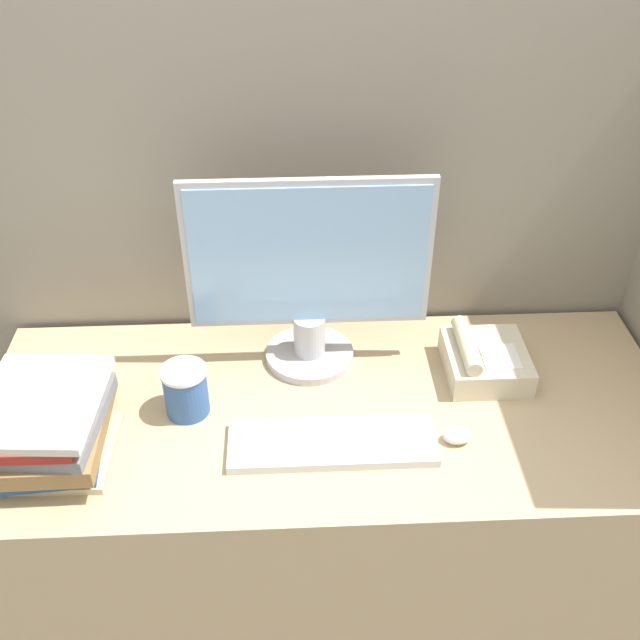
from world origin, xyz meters
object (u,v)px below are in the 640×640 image
desk_telephone (484,360)px  monitor (309,279)px  book_stack (47,426)px  coffee_cup (186,391)px  mouse (457,436)px  keyboard (330,443)px

desk_telephone → monitor: bearing=169.3°
book_stack → desk_telephone: size_ratio=1.50×
coffee_cup → desk_telephone: 0.68m
mouse → book_stack: book_stack is taller
monitor → book_stack: (-0.53, -0.29, -0.15)m
keyboard → coffee_cup: size_ratio=3.69×
keyboard → desk_telephone: desk_telephone is taller
mouse → book_stack: (-0.83, 0.00, 0.06)m
monitor → mouse: (0.30, -0.29, -0.21)m
mouse → keyboard: bearing=-179.3°
monitor → desk_telephone: monitor is taller
keyboard → book_stack: size_ratio=1.46×
monitor → desk_telephone: (0.40, -0.08, -0.19)m
coffee_cup → book_stack: (-0.26, -0.12, 0.02)m
keyboard → coffee_cup: coffee_cup is taller
mouse → desk_telephone: desk_telephone is taller
monitor → book_stack: bearing=-151.6°
coffee_cup → monitor: bearing=32.3°
coffee_cup → book_stack: bearing=-156.0°
monitor → keyboard: 0.37m
monitor → keyboard: bearing=-84.0°
coffee_cup → desk_telephone: coffee_cup is taller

